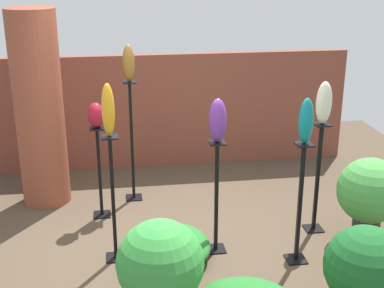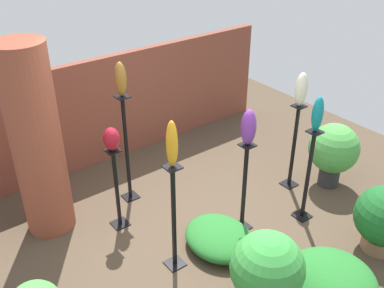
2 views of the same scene
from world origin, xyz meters
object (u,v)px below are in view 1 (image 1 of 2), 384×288
pedestal_teal (299,209)px  art_vase_ruby (96,115)px  pedestal_bronze (132,146)px  potted_plant_walkway_edge (370,193)px  art_vase_amber (108,110)px  pedestal_amber (113,204)px  art_vase_teal (306,121)px  brick_pillar (39,110)px  art_vase_violet (218,121)px  art_vase_ivory (324,103)px  art_vase_bronze (129,63)px  pedestal_ivory (317,183)px  potted_plant_front_right (365,270)px  pedestal_ruby (100,176)px  pedestal_violet (216,202)px  potted_plant_near_pillar (160,265)px

pedestal_teal → art_vase_ruby: size_ratio=4.36×
pedestal_bronze → potted_plant_walkway_edge: size_ratio=1.61×
art_vase_amber → pedestal_amber: bearing=0.0°
pedestal_bronze → art_vase_ruby: size_ratio=5.26×
art_vase_teal → brick_pillar: bearing=145.5°
art_vase_violet → art_vase_ruby: size_ratio=1.52×
pedestal_teal → art_vase_ruby: 2.43m
art_vase_ivory → art_vase_teal: 0.72m
pedestal_teal → art_vase_bronze: art_vase_bronze is taller
art_vase_ivory → art_vase_teal: size_ratio=1.03×
pedestal_teal → art_vase_bronze: 2.58m
pedestal_bronze → pedestal_teal: (1.56, -1.71, -0.13)m
brick_pillar → art_vase_bronze: bearing=-5.6°
pedestal_bronze → art_vase_ivory: art_vase_ivory is taller
brick_pillar → potted_plant_walkway_edge: 3.87m
pedestal_teal → potted_plant_walkway_edge: (0.86, 0.27, -0.01)m
pedestal_ivory → potted_plant_front_right: 1.53m
art_vase_amber → art_vase_teal: (1.80, -0.30, -0.10)m
pedestal_ivory → art_vase_teal: art_vase_teal is taller
art_vase_ivory → art_vase_ruby: (-2.36, 0.70, -0.24)m
brick_pillar → art_vase_teal: size_ratio=5.39×
pedestal_ivory → art_vase_bronze: bearing=150.4°
art_vase_ivory → pedestal_amber: bearing=-172.6°
art_vase_teal → pedestal_ruby: bearing=146.6°
pedestal_bronze → art_vase_amber: art_vase_amber is taller
pedestal_teal → art_vase_ruby: (-1.95, 1.29, 0.66)m
pedestal_amber → art_vase_bronze: size_ratio=3.02×
pedestal_ivory → art_vase_amber: (-2.21, -0.29, 1.00)m
pedestal_violet → potted_plant_walkway_edge: size_ratio=1.27×
art_vase_ivory → art_vase_ruby: art_vase_ivory is taller
brick_pillar → pedestal_ivory: brick_pillar is taller
pedestal_amber → art_vase_ivory: bearing=7.4°
pedestal_ivory → pedestal_teal: size_ratio=0.99×
art_vase_violet → pedestal_ruby: bearing=140.7°
potted_plant_near_pillar → pedestal_amber: bearing=109.7°
pedestal_ivory → brick_pillar: bearing=158.1°
pedestal_amber → pedestal_teal: bearing=-9.6°
pedestal_bronze → potted_plant_front_right: size_ratio=1.83×
potted_plant_front_right → art_vase_teal: bearing=105.3°
potted_plant_walkway_edge → potted_plant_near_pillar: 2.50m
pedestal_amber → art_vase_violet: bearing=0.7°
pedestal_violet → pedestal_ruby: 1.53m
pedestal_violet → potted_plant_near_pillar: 1.24m
art_vase_bronze → pedestal_violet: bearing=-60.4°
art_vase_bronze → potted_plant_near_pillar: 2.72m
pedestal_amber → art_vase_ivory: (2.21, 0.29, 0.87)m
pedestal_ruby → potted_plant_front_right: size_ratio=1.32×
art_vase_bronze → potted_plant_walkway_edge: 3.05m
potted_plant_walkway_edge → art_vase_amber: bearing=179.2°
brick_pillar → pedestal_ruby: bearing=-37.6°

